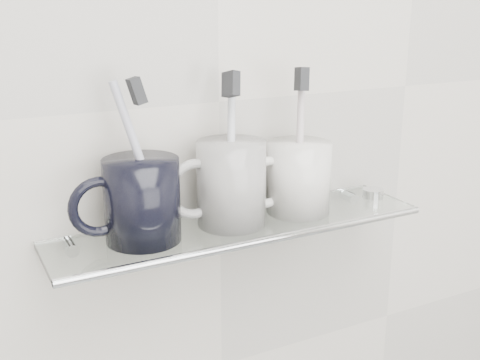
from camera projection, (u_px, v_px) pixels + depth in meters
wall_back at (219, 102)px, 0.79m from camera, size 2.50×0.00×2.50m
shelf_glass at (241, 226)px, 0.78m from camera, size 0.50×0.12×0.01m
shelf_rail at (262, 241)px, 0.74m from camera, size 0.50×0.01×0.01m
bracket_left at (70, 251)px, 0.73m from camera, size 0.02×0.03×0.02m
bracket_right at (348, 200)px, 0.92m from camera, size 0.02×0.03×0.02m
mug_left at (142, 200)px, 0.71m from camera, size 0.11×0.11×0.10m
mug_left_handle at (99, 207)px, 0.69m from camera, size 0.07×0.01×0.07m
toothbrush_left at (140, 159)px, 0.70m from camera, size 0.06×0.03×0.19m
bristles_left at (137, 91)px, 0.68m from camera, size 0.02×0.03×0.03m
mug_center at (231, 183)px, 0.77m from camera, size 0.12×0.12×0.11m
mug_center_handle at (195, 189)px, 0.74m from camera, size 0.08×0.01×0.08m
toothbrush_center at (231, 148)px, 0.75m from camera, size 0.04×0.07×0.18m
bristles_center at (231, 84)px, 0.73m from camera, size 0.02×0.03×0.04m
mug_right at (299, 177)px, 0.81m from camera, size 0.11×0.11×0.10m
mug_right_handle at (267, 182)px, 0.79m from camera, size 0.07×0.01×0.07m
toothbrush_right at (300, 140)px, 0.80m from camera, size 0.03×0.03×0.19m
bristles_right at (302, 79)px, 0.77m from camera, size 0.02×0.03×0.03m
chrome_cap at (373, 193)px, 0.88m from camera, size 0.03×0.03×0.01m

